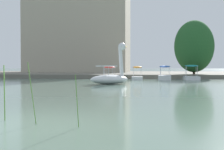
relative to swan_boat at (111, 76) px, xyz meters
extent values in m
plane|color=#567060|center=(-0.20, -16.85, -0.66)|extent=(467.48, 467.48, 0.00)
cube|color=#6B665B|center=(-0.20, 23.42, -0.43)|extent=(144.55, 26.05, 0.47)
ellipsoid|color=white|center=(-0.11, -0.05, -0.30)|extent=(3.35, 2.53, 0.74)
cylinder|color=white|center=(0.78, 0.36, 1.11)|extent=(0.55, 0.46, 2.39)
sphere|color=white|center=(0.86, 0.39, 2.30)|extent=(0.79, 0.79, 0.60)
cone|color=yellow|center=(1.08, 0.49, 2.30)|extent=(0.51, 0.47, 0.33)
cube|color=white|center=(-0.33, -0.15, 0.75)|extent=(1.75, 1.69, 0.08)
cylinder|color=silver|center=(-0.10, -0.66, 0.41)|extent=(0.04, 0.04, 0.68)
cylinder|color=silver|center=(-0.57, 0.35, 0.41)|extent=(0.04, 0.04, 0.68)
cube|color=white|center=(-0.93, 8.27, -0.46)|extent=(1.75, 2.56, 0.42)
ellipsoid|color=red|center=(-0.93, 8.27, 0.65)|extent=(1.37, 1.46, 0.20)
cylinder|color=#B7B7BF|center=(-1.33, 8.85, 0.20)|extent=(0.04, 0.04, 0.90)
cylinder|color=#B7B7BF|center=(-0.38, 8.72, 0.20)|extent=(0.04, 0.04, 0.90)
cylinder|color=#B7B7BF|center=(-1.47, 7.82, 0.20)|extent=(0.04, 0.04, 0.90)
cylinder|color=#B7B7BF|center=(-0.52, 7.69, 0.20)|extent=(0.04, 0.04, 0.90)
cube|color=white|center=(2.01, 8.02, -0.49)|extent=(1.12, 1.81, 0.35)
ellipsoid|color=orange|center=(2.01, 8.02, 0.66)|extent=(0.98, 0.85, 0.20)
cylinder|color=#B7B7BF|center=(1.62, 8.36, 0.17)|extent=(0.04, 0.04, 0.98)
cylinder|color=#B7B7BF|center=(2.41, 8.36, 0.17)|extent=(0.04, 0.04, 0.98)
cylinder|color=#B7B7BF|center=(1.62, 7.68, 0.17)|extent=(0.04, 0.04, 0.98)
cylinder|color=#B7B7BF|center=(2.41, 7.68, 0.17)|extent=(0.04, 0.04, 0.98)
cube|color=white|center=(4.86, 8.22, -0.43)|extent=(1.49, 2.28, 0.46)
ellipsoid|color=blue|center=(4.86, 8.22, 0.72)|extent=(1.24, 1.38, 0.20)
cylinder|color=#B7B7BF|center=(4.47, 8.77, 0.26)|extent=(0.04, 0.04, 0.92)
cylinder|color=#B7B7BF|center=(5.36, 8.68, 0.26)|extent=(0.04, 0.04, 0.92)
cylinder|color=#B7B7BF|center=(4.37, 7.75, 0.26)|extent=(0.04, 0.04, 0.92)
cylinder|color=#B7B7BF|center=(5.26, 7.67, 0.26)|extent=(0.04, 0.04, 0.92)
cube|color=white|center=(7.57, 8.28, -0.48)|extent=(1.53, 2.36, 0.37)
ellipsoid|color=teal|center=(7.57, 8.28, 0.79)|extent=(1.40, 1.13, 0.20)
cylinder|color=#B7B7BF|center=(7.03, 8.73, 0.25)|extent=(0.04, 0.04, 1.08)
cylinder|color=#B7B7BF|center=(8.13, 8.71, 0.25)|extent=(0.04, 0.04, 1.08)
cylinder|color=#B7B7BF|center=(7.01, 7.85, 0.25)|extent=(0.04, 0.04, 1.08)
cylinder|color=#B7B7BF|center=(8.11, 7.83, 0.25)|extent=(0.04, 0.04, 1.08)
cylinder|color=#423323|center=(8.66, 13.02, 1.04)|extent=(0.29, 0.29, 2.48)
ellipsoid|color=#235628|center=(8.66, 13.02, 3.11)|extent=(6.25, 6.38, 6.11)
cube|color=gray|center=(-3.18, 26.25, 0.79)|extent=(4.92, 2.54, 1.98)
cube|color=black|center=(-3.18, 26.25, 1.19)|extent=(4.55, 2.52, 0.55)
cube|color=#B2A893|center=(-7.87, 28.81, 7.31)|extent=(16.73, 13.32, 15.00)
cylinder|color=#568E38|center=(0.87, -17.39, -0.07)|extent=(0.05, 0.19, 1.19)
cylinder|color=#568E38|center=(-0.25, -17.11, 0.07)|extent=(0.15, 0.18, 1.46)
cylinder|color=#568E38|center=(-1.18, -16.53, 0.04)|extent=(0.13, 0.23, 1.40)
camera|label=1|loc=(2.25, -24.11, 0.70)|focal=49.53mm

